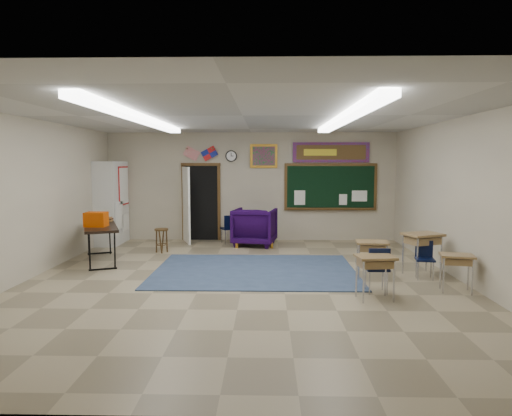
{
  "coord_description": "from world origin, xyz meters",
  "views": [
    {
      "loc": [
        0.43,
        -8.19,
        2.17
      ],
      "look_at": [
        0.2,
        1.5,
        1.2
      ],
      "focal_mm": 32.0,
      "sensor_mm": 36.0,
      "label": 1
    }
  ],
  "objects_px": {
    "student_desk_front_right": "(422,252)",
    "folding_table": "(100,242)",
    "wingback_armchair": "(255,227)",
    "wooden_stool": "(162,240)",
    "student_desk_front_left": "(372,258)"
  },
  "relations": [
    {
      "from": "student_desk_front_left",
      "to": "wooden_stool",
      "type": "distance_m",
      "value": 5.1
    },
    {
      "from": "wingback_armchair",
      "to": "student_desk_front_right",
      "type": "bearing_deg",
      "value": 147.65
    },
    {
      "from": "wingback_armchair",
      "to": "student_desk_front_left",
      "type": "relative_size",
      "value": 1.53
    },
    {
      "from": "wingback_armchair",
      "to": "folding_table",
      "type": "xyz_separation_m",
      "value": [
        -3.33,
        -2.08,
        -0.05
      ]
    },
    {
      "from": "wingback_armchair",
      "to": "folding_table",
      "type": "relative_size",
      "value": 0.52
    },
    {
      "from": "student_desk_front_left",
      "to": "wooden_stool",
      "type": "xyz_separation_m",
      "value": [
        -4.51,
        2.39,
        -0.09
      ]
    },
    {
      "from": "folding_table",
      "to": "wooden_stool",
      "type": "xyz_separation_m",
      "value": [
        1.1,
        1.05,
        -0.15
      ]
    },
    {
      "from": "wingback_armchair",
      "to": "student_desk_front_right",
      "type": "relative_size",
      "value": 1.32
    },
    {
      "from": "wingback_armchair",
      "to": "wooden_stool",
      "type": "distance_m",
      "value": 2.46
    },
    {
      "from": "student_desk_front_right",
      "to": "wooden_stool",
      "type": "height_order",
      "value": "student_desk_front_right"
    },
    {
      "from": "folding_table",
      "to": "wooden_stool",
      "type": "height_order",
      "value": "folding_table"
    },
    {
      "from": "student_desk_front_right",
      "to": "folding_table",
      "type": "height_order",
      "value": "folding_table"
    },
    {
      "from": "wingback_armchair",
      "to": "student_desk_front_left",
      "type": "xyz_separation_m",
      "value": [
        2.29,
        -3.41,
        -0.1
      ]
    },
    {
      "from": "wingback_armchair",
      "to": "student_desk_front_right",
      "type": "height_order",
      "value": "wingback_armchair"
    },
    {
      "from": "student_desk_front_right",
      "to": "wooden_stool",
      "type": "bearing_deg",
      "value": 137.75
    }
  ]
}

